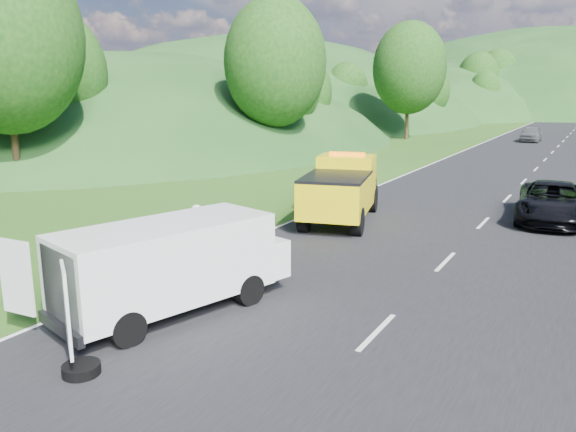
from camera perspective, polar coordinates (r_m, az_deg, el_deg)
The scene contains 12 objects.
ground at distance 15.77m, azimuth 1.32°, elevation -6.91°, with size 320.00×320.00×0.00m, color #38661E.
road_surface at distance 53.50m, azimuth 25.27°, elevation 5.87°, with size 14.00×200.00×0.02m, color black.
tree_line_left at distance 77.76m, azimuth 10.09°, elevation 8.66°, with size 14.00×140.00×14.00m, color #315F1C, non-canonical shape.
tow_truck at distance 22.97m, azimuth 5.45°, elevation 2.73°, with size 3.77×6.68×2.71m.
white_van at distance 13.72m, azimuth -11.63°, elevation -4.62°, with size 4.33×6.81×2.25m.
woman at distance 18.53m, azimuth -8.95°, elevation -4.04°, with size 0.62×0.45×1.69m, color silver.
child at distance 16.27m, azimuth -6.01°, elevation -6.35°, with size 0.52×0.41×1.07m, color #C0C368.
worker at distance 13.18m, azimuth -15.99°, elevation -11.51°, with size 1.24×0.71×1.92m, color black.
suitcase at distance 18.88m, azimuth -10.09°, elevation -2.75°, with size 0.40×0.22×0.64m, color #52543F.
spare_tire at distance 11.76m, azimuth -20.21°, elevation -14.92°, with size 0.72×0.72×0.20m, color black.
passing_suv at distance 25.44m, azimuth 25.10°, elevation -0.50°, with size 2.65×5.74×1.60m, color black.
dist_car_a at distance 63.58m, azimuth 23.41°, elevation 6.94°, with size 1.86×4.62×1.57m, color #4B4C50.
Camera 1 is at (7.02, -13.09, 5.31)m, focal length 35.00 mm.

